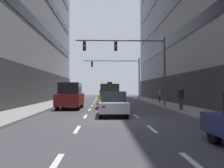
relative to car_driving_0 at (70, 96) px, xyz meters
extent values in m
plane|color=#424247|center=(3.28, -7.78, -1.12)|extent=(120.00, 120.00, 0.00)
cube|color=gray|center=(9.52, -7.78, -1.05)|extent=(2.91, 80.00, 0.14)
cube|color=silver|center=(1.68, -15.78, -1.12)|extent=(0.16, 2.00, 0.01)
cube|color=silver|center=(1.68, -10.78, -1.12)|extent=(0.16, 2.00, 0.01)
cube|color=silver|center=(1.68, -5.78, -1.12)|extent=(0.16, 2.00, 0.01)
cube|color=silver|center=(1.68, -0.78, -1.12)|extent=(0.16, 2.00, 0.01)
cube|color=silver|center=(1.68, 4.22, -1.12)|extent=(0.16, 2.00, 0.01)
cube|color=silver|center=(1.68, 9.22, -1.12)|extent=(0.16, 2.00, 0.01)
cube|color=silver|center=(1.68, 14.22, -1.12)|extent=(0.16, 2.00, 0.01)
cube|color=silver|center=(1.68, 19.22, -1.12)|extent=(0.16, 2.00, 0.01)
cube|color=silver|center=(1.68, 24.22, -1.12)|extent=(0.16, 2.00, 0.01)
cube|color=silver|center=(4.87, -15.78, -1.12)|extent=(0.16, 2.00, 0.01)
cube|color=silver|center=(4.87, -10.78, -1.12)|extent=(0.16, 2.00, 0.01)
cube|color=silver|center=(4.87, -5.78, -1.12)|extent=(0.16, 2.00, 0.01)
cube|color=silver|center=(4.87, -0.78, -1.12)|extent=(0.16, 2.00, 0.01)
cube|color=silver|center=(4.87, 4.22, -1.12)|extent=(0.16, 2.00, 0.01)
cube|color=silver|center=(4.87, 9.22, -1.12)|extent=(0.16, 2.00, 0.01)
cube|color=silver|center=(4.87, 14.22, -1.12)|extent=(0.16, 2.00, 0.01)
cube|color=silver|center=(4.87, 19.22, -1.12)|extent=(0.16, 2.00, 0.01)
cube|color=silver|center=(4.87, 24.22, -1.12)|extent=(0.16, 2.00, 0.01)
cylinder|color=black|center=(-0.82, 1.44, -0.77)|extent=(0.24, 0.70, 0.70)
cylinder|color=black|center=(0.87, 1.41, -0.77)|extent=(0.24, 0.70, 0.70)
cylinder|color=black|center=(-0.87, -1.41, -0.77)|extent=(0.24, 0.70, 0.70)
cylinder|color=black|center=(0.82, -1.44, -0.77)|extent=(0.24, 0.70, 0.70)
cube|color=maroon|center=(0.00, 0.00, -0.30)|extent=(2.01, 4.68, 0.95)
cube|color=black|center=(0.00, 0.00, 0.66)|extent=(1.73, 2.77, 0.95)
cube|color=white|center=(-0.65, 2.30, -0.13)|extent=(0.21, 0.09, 0.15)
cube|color=red|center=(-0.72, -2.27, -0.13)|extent=(0.21, 0.09, 0.15)
cube|color=white|center=(0.72, 2.27, -0.13)|extent=(0.21, 0.09, 0.15)
cube|color=red|center=(0.65, -2.30, -0.13)|extent=(0.21, 0.09, 0.15)
cylinder|color=black|center=(2.58, 15.58, -0.81)|extent=(0.22, 0.62, 0.62)
cylinder|color=black|center=(4.09, 15.60, -0.81)|extent=(0.22, 0.62, 0.62)
cylinder|color=black|center=(2.62, 13.04, -0.81)|extent=(0.22, 0.62, 0.62)
cylinder|color=black|center=(4.13, 13.06, -0.81)|extent=(0.22, 0.62, 0.62)
cube|color=yellow|center=(3.35, 14.32, -0.39)|extent=(1.79, 4.17, 0.85)
cube|color=black|center=(3.35, 14.32, 0.46)|extent=(1.54, 2.47, 0.85)
cube|color=white|center=(2.72, 16.34, -0.24)|extent=(0.19, 0.08, 0.13)
cube|color=red|center=(2.78, 12.28, -0.24)|extent=(0.19, 0.08, 0.13)
cube|color=white|center=(3.93, 16.36, -0.24)|extent=(0.19, 0.08, 0.13)
cube|color=red|center=(3.99, 12.29, -0.24)|extent=(0.19, 0.08, 0.13)
cube|color=black|center=(3.35, 14.32, 0.97)|extent=(0.42, 0.19, 0.17)
cylinder|color=black|center=(2.65, -4.28, -0.81)|extent=(0.21, 0.63, 0.62)
cylinder|color=black|center=(4.16, -4.27, -0.81)|extent=(0.21, 0.63, 0.62)
cylinder|color=black|center=(2.66, -6.83, -0.81)|extent=(0.21, 0.63, 0.62)
cylinder|color=black|center=(4.17, -6.83, -0.81)|extent=(0.21, 0.63, 0.62)
cube|color=#B7BABF|center=(3.41, -5.55, -0.51)|extent=(1.76, 4.17, 0.61)
cube|color=black|center=(3.41, -5.74, 0.12)|extent=(1.52, 1.80, 0.64)
cube|color=white|center=(2.79, -3.51, -0.40)|extent=(0.19, 0.08, 0.13)
cube|color=red|center=(2.81, -7.60, -0.40)|extent=(0.19, 0.08, 0.13)
cube|color=white|center=(4.01, -3.51, -0.40)|extent=(0.19, 0.08, 0.13)
cube|color=red|center=(4.03, -7.59, -0.40)|extent=(0.19, 0.08, 0.13)
cylinder|color=black|center=(2.40, 8.98, -0.80)|extent=(0.21, 0.63, 0.63)
cylinder|color=black|center=(3.94, 8.98, -0.80)|extent=(0.21, 0.63, 0.63)
cylinder|color=black|center=(2.40, 6.39, -0.80)|extent=(0.21, 0.63, 0.63)
cylinder|color=black|center=(3.94, 6.38, -0.80)|extent=(0.21, 0.63, 0.63)
cube|color=yellow|center=(3.17, 7.68, -0.50)|extent=(1.77, 4.23, 0.61)
cube|color=black|center=(3.17, 7.49, 0.14)|extent=(1.54, 1.83, 0.65)
cube|color=white|center=(2.55, 9.76, -0.39)|extent=(0.19, 0.08, 0.13)
cube|color=red|center=(2.55, 5.61, -0.39)|extent=(0.19, 0.08, 0.13)
cube|color=white|center=(3.79, 9.75, -0.39)|extent=(0.19, 0.08, 0.13)
cube|color=red|center=(3.78, 5.61, -0.39)|extent=(0.19, 0.08, 0.13)
cube|color=black|center=(3.17, 7.49, 0.55)|extent=(0.42, 0.19, 0.17)
cylinder|color=black|center=(2.62, 2.68, -0.78)|extent=(0.24, 0.68, 0.67)
cylinder|color=black|center=(4.25, 2.64, -0.78)|extent=(0.24, 0.68, 0.67)
cylinder|color=black|center=(2.56, -0.07, -0.78)|extent=(0.24, 0.68, 0.67)
cylinder|color=black|center=(4.19, -0.10, -0.78)|extent=(0.24, 0.68, 0.67)
cube|color=yellow|center=(3.41, 1.29, -0.33)|extent=(1.97, 4.52, 0.92)
cube|color=black|center=(3.41, 1.29, 0.59)|extent=(1.68, 2.68, 0.92)
cube|color=white|center=(2.80, 3.50, -0.17)|extent=(0.21, 0.09, 0.14)
cube|color=red|center=(2.70, -0.90, -0.17)|extent=(0.21, 0.09, 0.14)
cube|color=white|center=(4.11, 3.47, -0.17)|extent=(0.21, 0.09, 0.14)
cube|color=red|center=(4.01, -0.93, -0.17)|extent=(0.21, 0.09, 0.14)
cube|color=black|center=(3.41, 1.29, 1.14)|extent=(0.45, 0.21, 0.18)
cylinder|color=black|center=(6.24, -13.75, -0.80)|extent=(0.22, 0.64, 0.63)
cube|color=white|center=(6.38, -12.97, -0.39)|extent=(0.19, 0.08, 0.13)
cylinder|color=#4C4C51|center=(8.46, 1.28, 2.19)|extent=(0.18, 0.18, 6.35)
cylinder|color=#4C4C51|center=(4.37, 1.28, 5.03)|extent=(8.19, 0.12, 0.12)
cube|color=black|center=(3.96, 1.28, 4.51)|extent=(0.28, 0.24, 0.84)
sphere|color=#4B0704|center=(3.96, 1.14, 4.77)|extent=(0.17, 0.17, 0.17)
sphere|color=orange|center=(3.96, 1.14, 4.51)|extent=(0.17, 0.17, 0.17)
sphere|color=#073E10|center=(3.96, 1.14, 4.25)|extent=(0.17, 0.17, 0.17)
cube|color=black|center=(1.10, 1.28, 4.51)|extent=(0.28, 0.24, 0.84)
sphere|color=#4B0704|center=(1.10, 1.14, 4.77)|extent=(0.17, 0.17, 0.17)
sphere|color=orange|center=(1.10, 1.14, 4.51)|extent=(0.17, 0.17, 0.17)
sphere|color=#073E10|center=(1.10, 1.14, 4.25)|extent=(0.17, 0.17, 0.17)
cylinder|color=#4C4C51|center=(8.46, 17.25, 2.24)|extent=(0.18, 0.18, 6.44)
cylinder|color=#4C4C51|center=(4.13, 17.25, 4.98)|extent=(8.67, 0.12, 0.12)
cube|color=black|center=(1.09, 17.25, 4.46)|extent=(0.28, 0.24, 0.84)
sphere|color=#4B0704|center=(1.09, 17.11, 4.72)|extent=(0.17, 0.17, 0.17)
sphere|color=#523505|center=(1.09, 17.11, 4.46)|extent=(0.17, 0.17, 0.17)
sphere|color=green|center=(1.09, 17.11, 4.20)|extent=(0.17, 0.17, 0.17)
cylinder|color=#383D59|center=(8.69, -3.03, -0.54)|extent=(0.13, 0.13, 0.87)
cylinder|color=#383D59|center=(8.59, -2.89, -0.54)|extent=(0.13, 0.13, 0.87)
cube|color=black|center=(8.64, -2.96, 0.20)|extent=(0.36, 0.39, 0.62)
sphere|color=brown|center=(8.64, -2.96, 0.62)|extent=(0.23, 0.23, 0.23)
cylinder|color=black|center=(8.77, -3.14, 0.23)|extent=(0.09, 0.09, 0.56)
cylinder|color=black|center=(8.51, -2.78, 0.23)|extent=(0.09, 0.09, 0.56)
cylinder|color=black|center=(9.64, 8.29, -0.59)|extent=(0.13, 0.13, 0.79)
cylinder|color=black|center=(9.57, 8.13, -0.59)|extent=(0.13, 0.13, 0.79)
cube|color=gray|center=(9.61, 8.21, 0.09)|extent=(0.31, 0.39, 0.56)
sphere|color=brown|center=(9.61, 8.21, 0.47)|extent=(0.20, 0.20, 0.20)
cylinder|color=gray|center=(9.69, 8.42, 0.12)|extent=(0.09, 0.09, 0.50)
cylinder|color=gray|center=(9.52, 8.01, 0.12)|extent=(0.09, 0.09, 0.50)
camera|label=1|loc=(2.76, -21.39, 0.59)|focal=39.90mm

